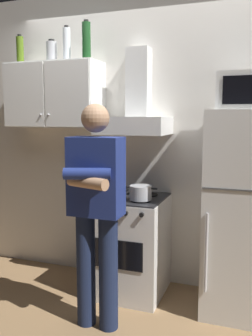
% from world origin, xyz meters
% --- Properties ---
extents(ground_plane, '(7.00, 7.00, 0.00)m').
position_xyz_m(ground_plane, '(0.00, 0.00, 0.00)').
color(ground_plane, olive).
extents(back_wall_tiled, '(4.80, 0.10, 2.70)m').
position_xyz_m(back_wall_tiled, '(0.00, 0.60, 1.35)').
color(back_wall_tiled, silver).
rests_on(back_wall_tiled, ground_plane).
extents(upper_cabinet, '(0.90, 0.37, 0.60)m').
position_xyz_m(upper_cabinet, '(-0.85, 0.37, 1.75)').
color(upper_cabinet, white).
extents(stove_oven, '(0.60, 0.62, 0.87)m').
position_xyz_m(stove_oven, '(-0.05, 0.25, 0.43)').
color(stove_oven, white).
rests_on(stove_oven, ground_plane).
extents(range_hood, '(0.60, 0.44, 0.75)m').
position_xyz_m(range_hood, '(-0.05, 0.38, 1.60)').
color(range_hood, white).
extents(refrigerator, '(0.60, 0.62, 1.60)m').
position_xyz_m(refrigerator, '(0.90, 0.25, 0.80)').
color(refrigerator, white).
rests_on(refrigerator, ground_plane).
extents(microwave, '(0.48, 0.37, 0.28)m').
position_xyz_m(microwave, '(0.90, 0.27, 1.74)').
color(microwave, silver).
rests_on(microwave, refrigerator).
extents(person_standing, '(0.38, 0.33, 1.64)m').
position_xyz_m(person_standing, '(-0.10, -0.36, 0.90)').
color(person_standing, '#192342').
rests_on(person_standing, ground_plane).
extents(cooking_pot, '(0.28, 0.18, 0.12)m').
position_xyz_m(cooking_pot, '(0.08, 0.13, 0.93)').
color(cooking_pot, '#B7BABF').
rests_on(cooking_pot, stove_oven).
extents(bottle_vodka_clear, '(0.07, 0.07, 0.32)m').
position_xyz_m(bottle_vodka_clear, '(-0.71, 0.38, 2.20)').
color(bottle_vodka_clear, silver).
rests_on(bottle_vodka_clear, upper_cabinet).
extents(bottle_olive_oil, '(0.07, 0.07, 0.27)m').
position_xyz_m(bottle_olive_oil, '(-1.20, 0.35, 2.18)').
color(bottle_olive_oil, '#4C6B19').
rests_on(bottle_olive_oil, upper_cabinet).
extents(bottle_canister_steel, '(0.10, 0.10, 0.21)m').
position_xyz_m(bottle_canister_steel, '(-0.88, 0.40, 2.15)').
color(bottle_canister_steel, '#B2B5BA').
rests_on(bottle_canister_steel, upper_cabinet).
extents(bottle_wine_green, '(0.08, 0.08, 0.34)m').
position_xyz_m(bottle_wine_green, '(-0.49, 0.34, 2.21)').
color(bottle_wine_green, '#19471E').
rests_on(bottle_wine_green, upper_cabinet).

